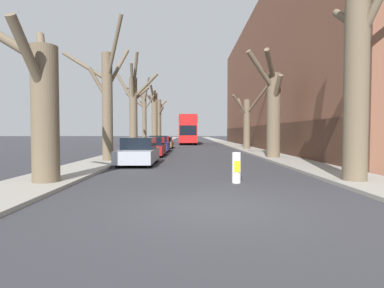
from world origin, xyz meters
TOP-DOWN VIEW (x-y plane):
  - ground_plane at (0.00, 0.00)m, footprint 300.00×300.00m
  - sidewalk_left at (-5.62, 50.00)m, footprint 2.50×120.00m
  - sidewalk_right at (5.62, 50.00)m, footprint 2.50×120.00m
  - building_facade_right at (11.86, 28.07)m, footprint 10.08×45.80m
  - street_tree_left_0 at (-5.39, 3.12)m, footprint 2.62×4.48m
  - street_tree_left_1 at (-5.36, 10.84)m, footprint 4.24×3.52m
  - street_tree_left_2 at (-5.14, 18.26)m, footprint 3.73×2.80m
  - street_tree_left_3 at (-5.35, 25.19)m, footprint 3.04×2.94m
  - street_tree_left_4 at (-5.16, 33.26)m, footprint 1.32×3.79m
  - street_tree_left_5 at (-5.38, 40.38)m, footprint 3.08×3.42m
  - street_tree_right_0 at (5.25, 3.28)m, footprint 2.40×3.10m
  - street_tree_right_1 at (5.04, 12.90)m, footprint 2.61×2.53m
  - street_tree_right_2 at (5.36, 23.40)m, footprint 3.23×4.04m
  - double_decker_bus at (-0.65, 39.59)m, footprint 2.63×10.89m
  - parked_car_0 at (-3.28, 9.50)m, footprint 1.88×4.11m
  - parked_car_1 at (-3.28, 15.45)m, footprint 1.86×4.09m
  - parked_car_2 at (-3.28, 20.63)m, footprint 1.82×4.18m
  - parked_car_3 at (-3.28, 27.00)m, footprint 1.78×4.32m
  - traffic_bollard at (1.15, 3.44)m, footprint 0.30×0.31m

SIDE VIEW (x-z plane):
  - ground_plane at x=0.00m, z-range 0.00..0.00m
  - sidewalk_left at x=-5.62m, z-range 0.00..0.12m
  - sidewalk_right at x=5.62m, z-range 0.00..0.12m
  - traffic_bollard at x=1.15m, z-range 0.00..1.07m
  - parked_car_3 at x=-3.28m, z-range -0.03..1.25m
  - parked_car_1 at x=-3.28m, z-range -0.04..1.39m
  - parked_car_2 at x=-3.28m, z-range -0.04..1.43m
  - parked_car_0 at x=-3.28m, z-range -0.05..1.44m
  - double_decker_bus at x=-0.65m, z-range 0.29..4.63m
  - street_tree_left_0 at x=-5.39m, z-range -0.24..5.66m
  - street_tree_right_2 at x=5.36m, z-range -0.17..5.99m
  - street_tree_right_1 at x=5.04m, z-range -0.23..6.68m
  - street_tree_left_3 at x=-5.35m, z-range -0.30..7.15m
  - street_tree_left_1 at x=-5.36m, z-range -0.39..7.81m
  - street_tree_left_2 at x=-5.14m, z-range -0.34..7.83m
  - street_tree_left_5 at x=-5.38m, z-range 0.03..7.77m
  - street_tree_left_4 at x=-5.16m, z-range -0.37..8.27m
  - street_tree_right_0 at x=5.25m, z-range -0.07..8.03m
  - building_facade_right at x=11.86m, z-range -0.01..15.82m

